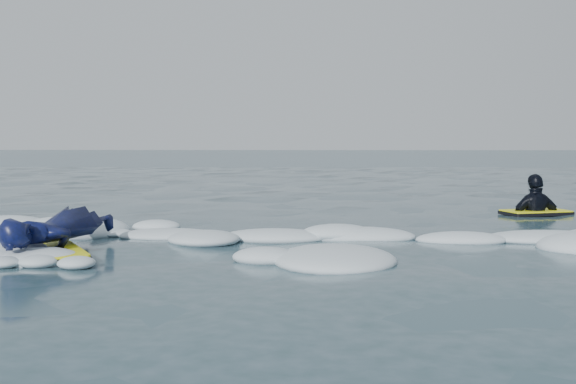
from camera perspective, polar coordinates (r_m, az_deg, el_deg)
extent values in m
plane|color=#182A3B|center=(6.87, -10.66, -5.46)|extent=(120.00, 120.00, 0.00)
cube|color=black|center=(7.35, -18.36, -4.67)|extent=(1.07, 1.27, 0.06)
cube|color=#FEFF15|center=(7.34, -18.37, -4.38)|extent=(1.04, 1.24, 0.02)
imported|color=#0B104D|center=(7.55, -17.75, -2.83)|extent=(0.94, 1.76, 0.40)
cube|color=black|center=(11.39, 18.99, -1.57)|extent=(1.09, 0.80, 0.05)
cube|color=#FEFF15|center=(11.38, 18.99, -1.41)|extent=(1.07, 0.78, 0.02)
imported|color=black|center=(11.40, 18.97, -2.32)|extent=(0.91, 0.52, 1.47)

